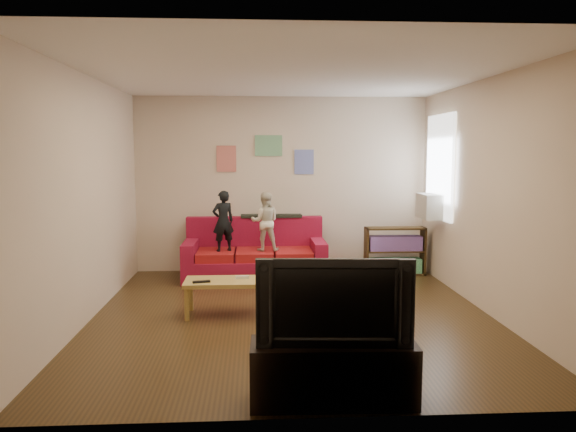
{
  "coord_description": "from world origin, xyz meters",
  "views": [
    {
      "loc": [
        -0.42,
        -6.22,
        1.86
      ],
      "look_at": [
        0.0,
        0.8,
        1.05
      ],
      "focal_mm": 35.0,
      "sensor_mm": 36.0,
      "label": 1
    }
  ],
  "objects": [
    {
      "name": "child_a",
      "position": [
        -0.87,
        1.8,
        0.87
      ],
      "size": [
        0.37,
        0.31,
        0.87
      ],
      "primitive_type": "imported",
      "rotation": [
        0.0,
        0.0,
        3.51
      ],
      "color": "black",
      "rests_on": "sofa"
    },
    {
      "name": "coffee_table",
      "position": [
        -0.77,
        0.06,
        0.35
      ],
      "size": [
        0.9,
        0.5,
        0.41
      ],
      "color": "tan",
      "rests_on": "ground"
    },
    {
      "name": "bookshelf",
      "position": [
        1.7,
        2.06,
        0.32
      ],
      "size": [
        0.9,
        0.27,
        0.72
      ],
      "color": "#372610",
      "rests_on": "ground"
    },
    {
      "name": "television",
      "position": [
        0.15,
        -2.25,
        0.78
      ],
      "size": [
        1.13,
        0.23,
        0.65
      ],
      "primitive_type": "imported",
      "rotation": [
        0.0,
        0.0,
        -0.07
      ],
      "color": "black",
      "rests_on": "tv_stand"
    },
    {
      "name": "artwork_right",
      "position": [
        0.35,
        2.48,
        1.7
      ],
      "size": [
        0.3,
        0.01,
        0.38
      ],
      "primitive_type": "cube",
      "color": "#727FCC",
      "rests_on": "room_shell"
    },
    {
      "name": "window",
      "position": [
        2.22,
        1.65,
        1.64
      ],
      "size": [
        0.04,
        1.08,
        1.48
      ],
      "primitive_type": "cube",
      "color": "white",
      "rests_on": "room_shell"
    },
    {
      "name": "child_b",
      "position": [
        -0.27,
        1.8,
        0.86
      ],
      "size": [
        0.42,
        0.33,
        0.85
      ],
      "primitive_type": "imported",
      "rotation": [
        0.0,
        0.0,
        3.11
      ],
      "color": "beige",
      "rests_on": "sofa"
    },
    {
      "name": "artwork_center",
      "position": [
        -0.2,
        2.48,
        1.95
      ],
      "size": [
        0.42,
        0.01,
        0.32
      ],
      "primitive_type": "cube",
      "color": "#72B27F",
      "rests_on": "room_shell"
    },
    {
      "name": "remote",
      "position": [
        -1.02,
        -0.06,
        0.42
      ],
      "size": [
        0.2,
        0.09,
        0.02
      ],
      "primitive_type": "cube",
      "rotation": [
        0.0,
        0.0,
        0.21
      ],
      "color": "black",
      "rests_on": "coffee_table"
    },
    {
      "name": "sofa",
      "position": [
        -0.42,
        1.97,
        0.3
      ],
      "size": [
        2.06,
        0.95,
        0.91
      ],
      "color": "maroon",
      "rests_on": "ground"
    },
    {
      "name": "room_shell",
      "position": [
        0.0,
        0.0,
        1.35
      ],
      "size": [
        4.52,
        5.02,
        2.72
      ],
      "color": "#412E15",
      "rests_on": "ground"
    },
    {
      "name": "game_controller",
      "position": [
        -0.57,
        0.11,
        0.42
      ],
      "size": [
        0.16,
        0.05,
        0.03
      ],
      "primitive_type": "cube",
      "rotation": [
        0.0,
        0.0,
        0.06
      ],
      "color": "silver",
      "rests_on": "coffee_table"
    },
    {
      "name": "file_box",
      "position": [
        0.95,
        1.36,
        0.16
      ],
      "size": [
        0.44,
        0.34,
        0.31
      ],
      "color": "silver",
      "rests_on": "ground"
    },
    {
      "name": "ac_unit",
      "position": [
        2.1,
        1.65,
        1.08
      ],
      "size": [
        0.28,
        0.55,
        0.35
      ],
      "primitive_type": "cube",
      "color": "#B7B2A3",
      "rests_on": "window"
    },
    {
      "name": "artwork_left",
      "position": [
        -0.85,
        2.48,
        1.75
      ],
      "size": [
        0.3,
        0.01,
        0.4
      ],
      "primitive_type": "cube",
      "color": "#D87266",
      "rests_on": "room_shell"
    },
    {
      "name": "tissue",
      "position": [
        0.73,
        0.67,
        0.05
      ],
      "size": [
        0.13,
        0.13,
        0.1
      ],
      "primitive_type": "sphere",
      "rotation": [
        0.0,
        0.0,
        0.3
      ],
      "color": "silver",
      "rests_on": "ground"
    },
    {
      "name": "tv_stand",
      "position": [
        0.15,
        -2.25,
        0.23
      ],
      "size": [
        1.23,
        0.44,
        0.46
      ],
      "primitive_type": "cube",
      "rotation": [
        0.0,
        0.0,
        -0.03
      ],
      "color": "black",
      "rests_on": "ground"
    }
  ]
}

